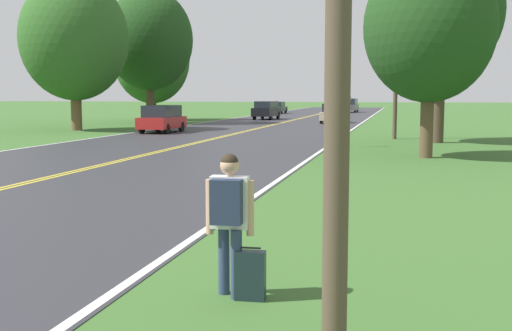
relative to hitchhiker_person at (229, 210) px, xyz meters
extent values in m
cylinder|color=navy|center=(-0.10, 0.12, -0.67)|extent=(0.14, 0.14, 0.87)
cylinder|color=navy|center=(0.10, -0.03, -0.67)|extent=(0.14, 0.14, 0.87)
cube|color=white|center=(0.00, 0.04, 0.09)|extent=(0.48, 0.21, 0.65)
sphere|color=tan|center=(0.00, 0.04, 0.55)|extent=(0.24, 0.24, 0.24)
sphere|color=#2D2319|center=(0.00, 0.04, 0.59)|extent=(0.22, 0.22, 0.22)
cylinder|color=tan|center=(-0.26, 0.03, 0.03)|extent=(0.09, 0.09, 0.69)
cylinder|color=tan|center=(0.26, 0.05, 0.03)|extent=(0.09, 0.09, 0.69)
cube|color=#232D47|center=(0.01, -0.15, 0.13)|extent=(0.38, 0.20, 0.55)
cube|color=#19282D|center=(0.28, -0.05, -0.80)|extent=(0.38, 0.17, 0.62)
cylinder|color=black|center=(0.28, -0.05, -0.45)|extent=(0.26, 0.03, 0.02)
cylinder|color=gray|center=(-0.67, 23.17, 0.19)|extent=(0.07, 0.07, 2.59)
cylinder|color=silver|center=(-0.67, 23.15, 1.24)|extent=(0.60, 0.02, 0.60)
torus|color=red|center=(-0.67, 23.14, 1.24)|extent=(0.55, 0.07, 0.55)
cube|color=silver|center=(-0.67, 23.15, 0.69)|extent=(0.44, 0.02, 0.44)
cylinder|color=brown|center=(1.59, 29.47, 3.62)|extent=(0.24, 0.24, 9.45)
cylinder|color=brown|center=(-21.61, 50.79, 0.25)|extent=(0.72, 0.72, 2.72)
ellipsoid|color=#2D5B23|center=(-21.61, 50.79, 4.69)|extent=(7.24, 7.24, 8.32)
cylinder|color=brown|center=(2.97, 18.78, 0.38)|extent=(0.51, 0.51, 2.96)
ellipsoid|color=#1E4219|center=(2.97, 18.78, 4.03)|extent=(5.13, 5.13, 5.90)
cylinder|color=#473828|center=(3.81, 27.10, 0.96)|extent=(0.62, 0.62, 4.12)
ellipsoid|color=#1E4219|center=(3.81, 27.10, 5.66)|extent=(6.23, 6.23, 7.16)
cylinder|color=#473828|center=(-18.97, 43.77, 0.87)|extent=(0.74, 0.74, 3.95)
ellipsoid|color=#1E4219|center=(-18.97, 43.77, 5.97)|extent=(7.36, 7.36, 8.46)
cylinder|color=brown|center=(-20.22, 33.39, 0.49)|extent=(0.74, 0.74, 3.19)
ellipsoid|color=#2D5B23|center=(-20.22, 33.39, 5.24)|extent=(7.42, 7.42, 8.54)
cylinder|color=black|center=(-14.21, 33.41, -0.76)|extent=(0.21, 0.68, 0.68)
cylinder|color=black|center=(-12.50, 33.39, -0.76)|extent=(0.21, 0.68, 0.68)
cylinder|color=black|center=(-14.25, 30.80, -0.76)|extent=(0.21, 0.68, 0.68)
cylinder|color=black|center=(-12.54, 30.77, -0.76)|extent=(0.21, 0.68, 0.68)
cube|color=#A81E1E|center=(-13.38, 32.09, -0.44)|extent=(1.98, 4.25, 0.72)
cube|color=#1E232D|center=(-13.38, 32.09, 0.31)|extent=(1.73, 2.98, 0.76)
cylinder|color=black|center=(-3.30, 47.35, -0.79)|extent=(0.21, 0.63, 0.63)
cylinder|color=black|center=(-4.80, 47.32, -0.79)|extent=(0.21, 0.63, 0.63)
cylinder|color=black|center=(-3.35, 50.36, -0.79)|extent=(0.21, 0.63, 0.63)
cylinder|color=black|center=(-4.85, 50.33, -0.79)|extent=(0.21, 0.63, 0.63)
cube|color=#C1B28E|center=(-4.08, 48.84, -0.47)|extent=(1.78, 4.89, 0.70)
cube|color=#1E232D|center=(-4.08, 49.03, 0.23)|extent=(1.54, 2.70, 0.71)
cylinder|color=black|center=(-12.04, 56.74, -0.71)|extent=(0.24, 0.80, 0.79)
cylinder|color=black|center=(-10.40, 56.66, -0.71)|extent=(0.24, 0.80, 0.79)
cylinder|color=black|center=(-12.18, 53.70, -0.71)|extent=(0.24, 0.80, 0.79)
cylinder|color=black|center=(-10.54, 53.63, -0.71)|extent=(0.24, 0.80, 0.79)
cube|color=black|center=(-11.29, 55.18, -0.34)|extent=(2.06, 4.98, 0.81)
cube|color=#1E232D|center=(-11.29, 55.18, 0.39)|extent=(1.78, 3.50, 0.65)
cylinder|color=black|center=(-14.91, 76.33, -0.75)|extent=(0.21, 0.72, 0.72)
cylinder|color=black|center=(-13.19, 76.31, -0.75)|extent=(0.21, 0.72, 0.72)
cylinder|color=black|center=(-14.94, 73.49, -0.75)|extent=(0.21, 0.72, 0.72)
cylinder|color=black|center=(-13.22, 73.47, -0.75)|extent=(0.21, 0.72, 0.72)
cube|color=#1E472D|center=(-14.06, 74.90, -0.50)|extent=(1.97, 4.60, 0.56)
cube|color=#1E232D|center=(-14.06, 74.71, 0.11)|extent=(1.72, 2.54, 0.65)
cylinder|color=black|center=(-4.40, 80.72, -0.76)|extent=(0.23, 0.69, 0.68)
cylinder|color=black|center=(-6.10, 80.80, -0.76)|extent=(0.23, 0.69, 0.68)
cylinder|color=black|center=(-4.27, 83.53, -0.76)|extent=(0.23, 0.69, 0.68)
cylinder|color=black|center=(-5.97, 83.61, -0.76)|extent=(0.23, 0.69, 0.68)
cube|color=#47474C|center=(-5.18, 82.17, -0.40)|extent=(2.12, 4.62, 0.79)
cube|color=#1E232D|center=(-5.18, 82.17, 0.40)|extent=(1.82, 3.25, 0.81)
camera|label=1|loc=(2.07, -7.52, 1.43)|focal=45.00mm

